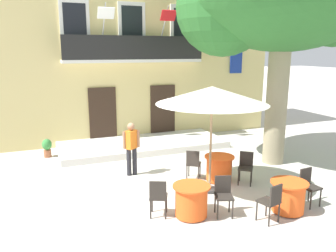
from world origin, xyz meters
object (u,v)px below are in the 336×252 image
object	(u,v)px
cafe_chair_middle_0	(271,200)
pedestrian_near_entrance	(131,146)
cafe_chair_near_tree_0	(193,163)
cafe_table_front	(191,200)
ground_planter_left	(47,147)
cafe_chair_middle_1	(308,184)
cafe_table_near_tree	(219,168)
cafe_table_middle	(288,196)
cafe_chair_front_1	(158,195)
cafe_chair_near_tree_1	(246,165)
cafe_umbrella	(212,96)
cafe_chair_front_0	(223,193)

from	to	relation	value
cafe_chair_middle_0	pedestrian_near_entrance	size ratio (longest dim) A/B	0.56
cafe_chair_near_tree_0	cafe_table_front	world-z (taller)	cafe_chair_near_tree_0
ground_planter_left	cafe_chair_middle_1	bearing A→B (deg)	-47.70
cafe_table_near_tree	cafe_table_middle	distance (m)	2.37
cafe_table_middle	cafe_chair_front_1	size ratio (longest dim) A/B	0.95
cafe_chair_near_tree_1	cafe_chair_middle_1	bearing A→B (deg)	-69.98
pedestrian_near_entrance	cafe_umbrella	bearing A→B (deg)	-50.52
cafe_chair_middle_0	cafe_umbrella	xyz separation A→B (m)	(-0.43, 2.02, 2.08)
cafe_table_middle	cafe_chair_middle_1	distance (m)	0.77
pedestrian_near_entrance	cafe_chair_front_0	bearing A→B (deg)	-68.58
cafe_umbrella	cafe_chair_near_tree_0	bearing A→B (deg)	93.13
cafe_chair_near_tree_0	cafe_table_front	xyz separation A→B (m)	(-1.03, -2.04, -0.14)
cafe_table_middle	cafe_umbrella	distance (m)	3.05
cafe_table_near_tree	cafe_table_front	bearing A→B (deg)	-135.20
cafe_chair_near_tree_0	cafe_table_near_tree	bearing A→B (deg)	-29.11
cafe_chair_middle_0	ground_planter_left	xyz separation A→B (m)	(-4.39, 6.84, -0.16)
cafe_chair_front_1	ground_planter_left	distance (m)	6.10
cafe_table_near_tree	cafe_chair_middle_0	distance (m)	2.59
cafe_umbrella	ground_planter_left	size ratio (longest dim) A/B	4.37
cafe_table_front	pedestrian_near_entrance	distance (m)	3.18
cafe_chair_near_tree_1	cafe_chair_middle_1	xyz separation A→B (m)	(0.63, -1.74, 0.00)
cafe_umbrella	ground_planter_left	xyz separation A→B (m)	(-3.96, 4.82, -2.24)
cafe_chair_near_tree_0	cafe_table_middle	distance (m)	2.93
cafe_chair_front_1	cafe_chair_middle_0	bearing A→B (deg)	-27.32
cafe_chair_front_0	cafe_umbrella	distance (m)	2.47
cafe_chair_middle_1	cafe_table_middle	bearing A→B (deg)	-167.64
cafe_chair_middle_1	cafe_table_front	bearing A→B (deg)	170.85
cafe_chair_middle_1	ground_planter_left	size ratio (longest dim) A/B	1.37
cafe_chair_near_tree_0	cafe_chair_front_0	distance (m)	2.23
cafe_table_near_tree	cafe_chair_middle_0	size ratio (longest dim) A/B	0.95
cafe_table_middle	cafe_chair_middle_0	world-z (taller)	cafe_chair_middle_0
cafe_chair_middle_0	cafe_chair_front_0	distance (m)	1.07
cafe_chair_near_tree_0	cafe_chair_near_tree_1	distance (m)	1.51
cafe_chair_front_0	pedestrian_near_entrance	distance (m)	3.53
cafe_table_near_tree	cafe_chair_front_0	size ratio (longest dim) A/B	0.95
cafe_table_front	cafe_chair_front_0	bearing A→B (deg)	-13.30
cafe_chair_near_tree_1	cafe_umbrella	xyz separation A→B (m)	(-1.24, -0.14, 2.08)
cafe_table_middle	cafe_chair_middle_0	xyz separation A→B (m)	(-0.70, -0.27, 0.14)
cafe_table_front	cafe_chair_middle_0	bearing A→B (deg)	-30.90
cafe_table_near_tree	cafe_chair_middle_1	world-z (taller)	cafe_chair_middle_1
cafe_chair_near_tree_0	ground_planter_left	xyz separation A→B (m)	(-3.91, 3.90, -0.16)
cafe_umbrella	cafe_chair_middle_0	bearing A→B (deg)	-77.91
cafe_chair_near_tree_0	cafe_table_middle	xyz separation A→B (m)	(1.19, -2.68, -0.14)
pedestrian_near_entrance	cafe_table_front	bearing A→B (deg)	-79.97
ground_planter_left	cafe_chair_front_1	bearing A→B (deg)	-69.12
cafe_chair_near_tree_0	cafe_chair_middle_1	size ratio (longest dim) A/B	1.00
cafe_table_middle	cafe_umbrella	world-z (taller)	cafe_umbrella
cafe_chair_middle_1	cafe_chair_front_1	distance (m)	3.73
cafe_table_middle	pedestrian_near_entrance	size ratio (longest dim) A/B	0.53
cafe_table_middle	cafe_umbrella	size ratio (longest dim) A/B	0.30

